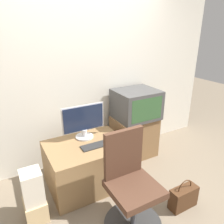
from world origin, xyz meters
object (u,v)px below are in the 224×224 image
main_monitor (84,121)px  handbag (183,197)px  cardboard_box_lower (36,209)px  mouse (111,140)px  office_chair (131,190)px  crt_tv (136,104)px  keyboard (95,146)px

main_monitor → handbag: 1.46m
main_monitor → cardboard_box_lower: (-0.75, -0.44, -0.68)m
mouse → handbag: size_ratio=0.15×
office_chair → crt_tv: bearing=53.5°
mouse → office_chair: (-0.17, -0.70, -0.17)m
main_monitor → crt_tv: 0.88m
office_chair → keyboard: bearing=95.1°
mouse → crt_tv: 0.75m
keyboard → handbag: keyboard is taller
cardboard_box_lower → crt_tv: bearing=18.4°
handbag → main_monitor: bearing=123.9°
mouse → crt_tv: (0.61, 0.36, 0.26)m
main_monitor → office_chair: (0.09, -0.95, -0.38)m
crt_tv → office_chair: size_ratio=0.61×
crt_tv → cardboard_box_lower: size_ratio=2.43×
office_chair → cardboard_box_lower: bearing=148.5°
mouse → crt_tv: crt_tv is taller
mouse → cardboard_box_lower: size_ratio=0.21×
office_chair → main_monitor: bearing=95.4°
main_monitor → mouse: size_ratio=10.42×
main_monitor → cardboard_box_lower: main_monitor is taller
keyboard → crt_tv: (0.84, 0.38, 0.26)m
keyboard → handbag: bearing=-49.1°
main_monitor → cardboard_box_lower: size_ratio=2.18×
handbag → mouse: bearing=119.5°
office_chair → handbag: (0.63, -0.12, -0.28)m
main_monitor → mouse: 0.42m
office_chair → handbag: 0.70m
mouse → office_chair: office_chair is taller
crt_tv → office_chair: (-0.78, -1.06, -0.43)m
main_monitor → cardboard_box_lower: bearing=-149.8°
cardboard_box_lower → office_chair: bearing=-31.5°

